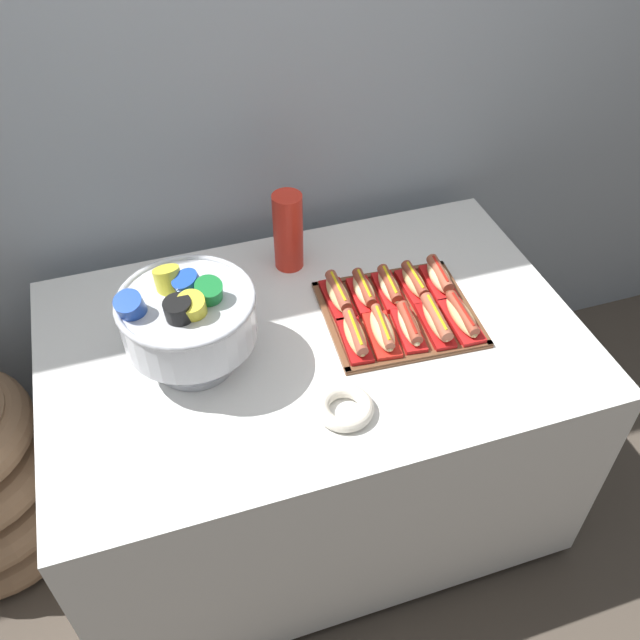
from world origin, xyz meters
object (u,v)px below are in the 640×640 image
(buffet_table, at_px, (313,422))
(donut, at_px, (345,408))
(hot_dog_0, at_px, (355,336))
(hot_dog_9, at_px, (439,278))
(serving_tray, at_px, (398,314))
(hot_dog_6, at_px, (364,291))
(hot_dog_8, at_px, (414,283))
(punch_bowl, at_px, (188,317))
(cup_stack, at_px, (288,231))
(hot_dog_4, at_px, (462,317))
(hot_dog_1, at_px, (382,331))
(hot_dog_5, at_px, (338,295))
(hot_dog_3, at_px, (436,321))
(hot_dog_7, at_px, (389,287))
(hot_dog_2, at_px, (409,326))

(buffet_table, height_order, donut, donut)
(hot_dog_0, bearing_deg, hot_dog_9, 25.12)
(serving_tray, distance_m, hot_dog_9, 0.17)
(hot_dog_6, distance_m, hot_dog_8, 0.15)
(hot_dog_6, distance_m, punch_bowl, 0.52)
(hot_dog_9, bearing_deg, buffet_table, -169.51)
(donut, bearing_deg, punch_bowl, 138.71)
(buffet_table, distance_m, cup_stack, 0.59)
(hot_dog_9, relative_size, cup_stack, 0.67)
(hot_dog_4, height_order, hot_dog_9, hot_dog_9)
(hot_dog_1, distance_m, hot_dog_9, 0.28)
(hot_dog_4, bearing_deg, hot_dog_5, 147.50)
(buffet_table, distance_m, serving_tray, 0.45)
(hot_dog_0, bearing_deg, serving_tray, 25.12)
(hot_dog_0, relative_size, hot_dog_1, 0.98)
(hot_dog_0, distance_m, hot_dog_3, 0.23)
(buffet_table, bearing_deg, hot_dog_4, -12.84)
(hot_dog_8, distance_m, cup_stack, 0.39)
(buffet_table, distance_m, hot_dog_1, 0.45)
(hot_dog_6, bearing_deg, hot_dog_7, -3.69)
(hot_dog_5, relative_size, hot_dog_7, 1.06)
(hot_dog_0, bearing_deg, hot_dog_1, -3.69)
(serving_tray, xyz_separation_m, hot_dog_3, (0.07, -0.09, 0.03))
(hot_dog_9, bearing_deg, serving_tray, -154.88)
(cup_stack, bearing_deg, hot_dog_7, -44.62)
(hot_dog_8, distance_m, donut, 0.49)
(hot_dog_5, xyz_separation_m, hot_dog_7, (0.15, -0.01, -0.00))
(hot_dog_0, bearing_deg, hot_dog_5, 86.31)
(hot_dog_2, distance_m, donut, 0.32)
(hot_dog_2, height_order, hot_dog_5, hot_dog_5)
(punch_bowl, bearing_deg, hot_dog_2, -7.90)
(hot_dog_2, height_order, hot_dog_8, same)
(hot_dog_8, height_order, hot_dog_9, hot_dog_9)
(hot_dog_0, distance_m, hot_dog_2, 0.15)
(hot_dog_1, height_order, donut, hot_dog_1)
(hot_dog_1, relative_size, hot_dog_8, 1.15)
(hot_dog_4, distance_m, punch_bowl, 0.73)
(hot_dog_7, distance_m, cup_stack, 0.33)
(hot_dog_7, bearing_deg, hot_dog_6, 176.31)
(hot_dog_3, xyz_separation_m, hot_dog_6, (-0.14, 0.17, -0.00))
(hot_dog_0, distance_m, hot_dog_7, 0.22)
(buffet_table, distance_m, hot_dog_4, 0.57)
(hot_dog_8, bearing_deg, hot_dog_5, 176.31)
(hot_dog_0, bearing_deg, hot_dog_6, 61.87)
(hot_dog_2, relative_size, punch_bowl, 0.51)
(hot_dog_2, distance_m, hot_dog_9, 0.22)
(buffet_table, height_order, hot_dog_4, hot_dog_4)
(hot_dog_3, xyz_separation_m, hot_dog_9, (0.09, 0.16, 0.00))
(hot_dog_8, relative_size, donut, 1.09)
(serving_tray, distance_m, hot_dog_0, 0.17)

